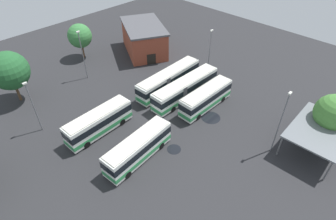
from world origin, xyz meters
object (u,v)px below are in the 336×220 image
(tree_south_edge, at_px, (9,71))
(tree_north_edge, at_px, (80,36))
(bus_row0_slot0, at_px, (138,148))
(lamp_post_far_corner, at_px, (210,50))
(lamp_post_by_building, at_px, (33,105))
(bus_row1_slot1, at_px, (185,89))
(maintenance_shelter, at_px, (320,130))
(tree_east_edge, at_px, (334,113))
(bus_row0_slot2, at_px, (99,122))
(depot_building, at_px, (144,38))
(lamp_post_near_entrance, at_px, (281,121))
(bus_row1_slot2, at_px, (169,80))
(lamp_post_mid_lot, at_px, (83,54))
(bus_row1_slot0, at_px, (206,98))

(tree_south_edge, bearing_deg, tree_north_edge, 18.64)
(bus_row0_slot0, distance_m, lamp_post_far_corner, 24.38)
(lamp_post_far_corner, bearing_deg, lamp_post_by_building, 165.65)
(tree_north_edge, distance_m, tree_south_edge, 16.49)
(bus_row0_slot0, height_order, bus_row1_slot1, same)
(maintenance_shelter, xyz_separation_m, tree_east_edge, (2.57, -0.24, 1.43))
(bus_row0_slot2, xyz_separation_m, depot_building, (21.44, 14.15, 1.10))
(lamp_post_by_building, bearing_deg, lamp_post_near_entrance, -53.00)
(bus_row1_slot2, bearing_deg, lamp_post_mid_lot, 120.75)
(lamp_post_mid_lot, distance_m, tree_north_edge, 8.39)
(bus_row1_slot0, height_order, tree_north_edge, tree_north_edge)
(lamp_post_by_building, distance_m, tree_south_edge, 9.63)
(lamp_post_mid_lot, height_order, tree_south_edge, lamp_post_mid_lot)
(bus_row1_slot0, height_order, tree_south_edge, tree_south_edge)
(bus_row1_slot1, height_order, lamp_post_far_corner, lamp_post_far_corner)
(lamp_post_far_corner, bearing_deg, tree_east_edge, -97.71)
(bus_row1_slot0, relative_size, lamp_post_near_entrance, 1.07)
(bus_row1_slot2, bearing_deg, bus_row1_slot0, -87.66)
(maintenance_shelter, bearing_deg, depot_building, 85.09)
(bus_row1_slot2, bearing_deg, lamp_post_near_entrance, -92.53)
(depot_building, xyz_separation_m, tree_north_edge, (-10.61, 7.16, 1.73))
(lamp_post_far_corner, distance_m, lamp_post_mid_lot, 22.64)
(lamp_post_by_building, xyz_separation_m, lamp_post_mid_lot, (12.57, 7.40, 0.44))
(bus_row1_slot1, distance_m, lamp_post_mid_lot, 19.19)
(bus_row0_slot2, bearing_deg, lamp_post_far_corner, -2.50)
(bus_row0_slot0, bearing_deg, tree_south_edge, 102.68)
(bus_row0_slot2, height_order, maintenance_shelter, maintenance_shelter)
(tree_east_edge, bearing_deg, lamp_post_mid_lot, 110.36)
(lamp_post_near_entrance, relative_size, tree_east_edge, 1.31)
(lamp_post_mid_lot, bearing_deg, depot_building, 0.90)
(maintenance_shelter, bearing_deg, tree_south_edge, 120.24)
(bus_row1_slot0, height_order, lamp_post_far_corner, lamp_post_far_corner)
(bus_row1_slot0, xyz_separation_m, lamp_post_by_building, (-20.85, 13.83, 2.66))
(lamp_post_far_corner, bearing_deg, maintenance_shelter, -104.14)
(bus_row0_slot2, height_order, tree_east_edge, tree_east_edge)
(bus_row1_slot0, relative_size, lamp_post_by_building, 1.24)
(bus_row1_slot1, bearing_deg, lamp_post_mid_lot, 114.79)
(lamp_post_far_corner, height_order, tree_south_edge, tree_south_edge)
(bus_row0_slot0, xyz_separation_m, lamp_post_mid_lot, (6.27, 21.69, 3.10))
(bus_row0_slot0, distance_m, tree_north_edge, 30.96)
(lamp_post_far_corner, relative_size, lamp_post_mid_lot, 0.94)
(maintenance_shelter, height_order, tree_east_edge, tree_east_edge)
(tree_south_edge, bearing_deg, lamp_post_by_building, -95.67)
(bus_row1_slot1, relative_size, lamp_post_mid_lot, 1.49)
(bus_row1_slot1, height_order, lamp_post_near_entrance, lamp_post_near_entrance)
(lamp_post_near_entrance, bearing_deg, tree_north_edge, 94.33)
(lamp_post_near_entrance, distance_m, lamp_post_mid_lot, 34.21)
(bus_row1_slot0, distance_m, lamp_post_mid_lot, 22.99)
(lamp_post_by_building, xyz_separation_m, tree_north_edge, (16.55, 14.79, 0.17))
(bus_row1_slot2, distance_m, lamp_post_near_entrance, 20.39)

